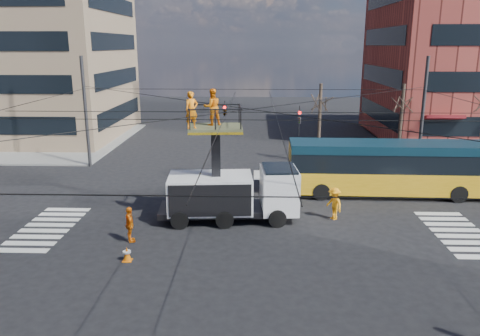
% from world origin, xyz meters
% --- Properties ---
extents(ground, '(120.00, 120.00, 0.00)m').
position_xyz_m(ground, '(0.00, 0.00, 0.00)').
color(ground, black).
rests_on(ground, ground).
extents(sidewalk_nw, '(18.00, 18.00, 0.12)m').
position_xyz_m(sidewalk_nw, '(-21.00, 21.00, 0.06)').
color(sidewalk_nw, slate).
rests_on(sidewalk_nw, ground).
extents(crosswalks, '(22.40, 22.40, 0.02)m').
position_xyz_m(crosswalks, '(0.00, 0.00, 0.01)').
color(crosswalks, silver).
rests_on(crosswalks, ground).
extents(overhead_network, '(24.24, 24.24, 8.00)m').
position_xyz_m(overhead_network, '(-0.07, 0.40, 4.29)').
color(overhead_network, '#2D2D30').
rests_on(overhead_network, ground).
extents(tree_a, '(2.00, 2.00, 6.00)m').
position_xyz_m(tree_a, '(5.00, 13.50, 4.63)').
color(tree_a, '#382B21').
rests_on(tree_a, ground).
extents(tree_b, '(2.00, 2.00, 6.00)m').
position_xyz_m(tree_b, '(11.00, 13.50, 4.63)').
color(tree_b, '#382B21').
rests_on(tree_b, ground).
extents(utility_truck, '(7.16, 3.09, 6.67)m').
position_xyz_m(utility_truck, '(-0.94, 1.50, 2.13)').
color(utility_truck, black).
rests_on(utility_truck, ground).
extents(city_bus, '(12.06, 2.86, 3.20)m').
position_xyz_m(city_bus, '(8.27, 5.85, 1.72)').
color(city_bus, '#CE9413').
rests_on(city_bus, ground).
extents(traffic_cone, '(0.36, 0.36, 0.63)m').
position_xyz_m(traffic_cone, '(-5.08, -3.45, 0.31)').
color(traffic_cone, orange).
rests_on(traffic_cone, ground).
extents(worker_ground, '(0.76, 1.06, 1.67)m').
position_xyz_m(worker_ground, '(-5.44, -1.51, 0.84)').
color(worker_ground, orange).
rests_on(worker_ground, ground).
extents(flagger, '(1.07, 1.26, 1.70)m').
position_xyz_m(flagger, '(4.30, 1.68, 0.85)').
color(flagger, orange).
rests_on(flagger, ground).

